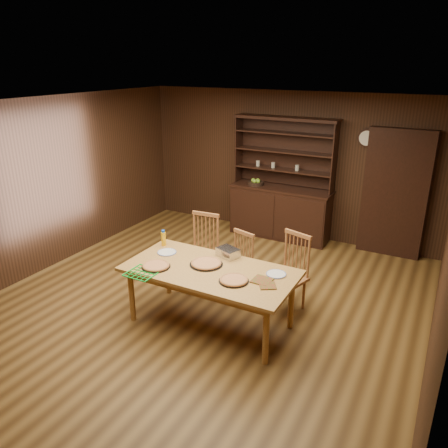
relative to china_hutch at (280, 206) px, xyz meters
The scene contains 20 objects.
floor 2.82m from the china_hutch, 89.99° to the right, with size 6.00×6.00×0.00m, color brown.
room_shell 2.92m from the china_hutch, 89.99° to the right, with size 6.00×6.00×6.00m.
china_hutch is the anchor object (origin of this frame).
doorway 1.96m from the china_hutch, ahead, with size 1.00×0.18×2.10m, color black.
wall_clock 1.89m from the china_hutch, ahead, with size 0.30×0.05×0.30m.
dining_table 3.13m from the china_hutch, 84.31° to the right, with size 2.05×1.03×0.75m.
chair_left 2.26m from the china_hutch, 97.91° to the right, with size 0.47×0.45×1.06m.
chair_center 2.30m from the china_hutch, 82.70° to the right, with size 0.46×0.45×0.92m.
chair_right 2.49m from the china_hutch, 65.33° to the right, with size 0.52×0.51×1.03m.
pizza_left 3.39m from the china_hutch, 94.90° to the right, with size 0.35×0.35×0.04m.
pizza_right 3.33m from the china_hutch, 77.85° to the right, with size 0.34×0.34×0.04m.
pizza_center 3.04m from the china_hutch, 86.02° to the right, with size 0.40×0.40×0.04m.
cooling_rack 3.60m from the china_hutch, 95.34° to the right, with size 0.33×0.33×0.01m, color green, non-canonical shape.
plate_left 3.00m from the china_hutch, 97.91° to the right, with size 0.25×0.25×0.02m.
plate_right 3.07m from the china_hutch, 69.76° to the right, with size 0.23×0.23×0.02m.
foil_dish 2.72m from the china_hutch, 82.93° to the right, with size 0.27×0.20×0.11m, color silver.
juice_bottle 2.86m from the china_hutch, 101.94° to the right, with size 0.06×0.06×0.22m.
pot_holder_a 3.35m from the china_hutch, 71.24° to the right, with size 0.18×0.18×0.01m, color #AD1322.
pot_holder_b 3.25m from the china_hutch, 72.48° to the right, with size 0.21×0.21×0.02m, color #AD1322.
fruit_bowl 0.62m from the china_hutch, behind, with size 0.29×0.29×0.12m.
Camera 1 is at (2.67, -4.40, 3.09)m, focal length 35.00 mm.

